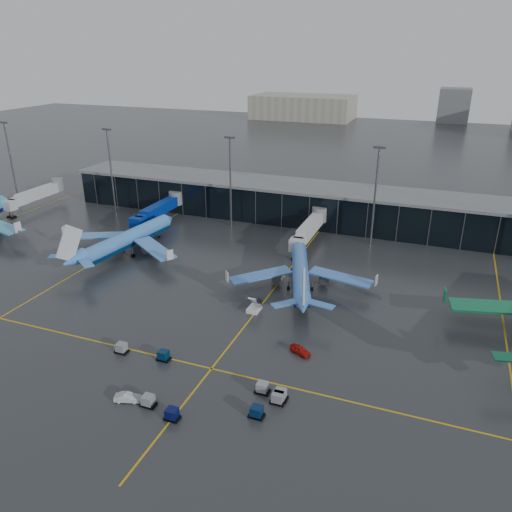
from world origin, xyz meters
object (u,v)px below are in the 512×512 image
(airliner_klm_near, at_px, (301,263))
(service_van_white, at_px, (128,397))
(baggage_carts, at_px, (208,388))
(service_van_red, at_px, (300,350))
(airliner_arkefly, at_px, (128,230))
(mobile_airstair, at_px, (254,307))

(airliner_klm_near, xyz_separation_m, service_van_white, (-12.80, -45.41, -4.95))
(baggage_carts, xyz_separation_m, service_van_white, (-10.04, -6.16, -0.11))
(service_van_red, bearing_deg, airliner_klm_near, 42.94)
(baggage_carts, height_order, service_van_white, baggage_carts)
(baggage_carts, height_order, service_van_red, baggage_carts)
(airliner_arkefly, height_order, service_van_red, airliner_arkefly)
(airliner_klm_near, distance_m, mobile_airstair, 15.30)
(service_van_white, bearing_deg, mobile_airstair, -31.18)
(airliner_arkefly, distance_m, service_van_white, 58.76)
(baggage_carts, bearing_deg, mobile_airstair, 95.70)
(mobile_airstair, xyz_separation_m, service_van_red, (12.62, -11.01, -0.09))
(baggage_carts, relative_size, mobile_airstair, 9.07)
(mobile_airstair, height_order, service_van_red, mobile_airstair)
(airliner_arkefly, relative_size, baggage_carts, 1.28)
(airliner_klm_near, bearing_deg, service_van_white, -123.59)
(airliner_arkefly, relative_size, airliner_klm_near, 1.10)
(airliner_arkefly, height_order, airliner_klm_near, airliner_arkefly)
(baggage_carts, bearing_deg, airliner_klm_near, 85.97)
(airliner_arkefly, distance_m, service_van_red, 59.79)
(airliner_arkefly, xyz_separation_m, service_van_white, (32.64, -48.54, -5.51))
(baggage_carts, bearing_deg, service_van_red, 55.72)
(airliner_arkefly, xyz_separation_m, mobile_airstair, (40.11, -16.64, -5.38))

